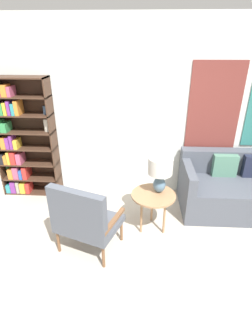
# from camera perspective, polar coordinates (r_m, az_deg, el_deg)

# --- Properties ---
(ground_plane) EXTENTS (14.00, 14.00, 0.00)m
(ground_plane) POSITION_cam_1_polar(r_m,az_deg,el_deg) (3.06, 2.03, -24.34)
(ground_plane) COLOR #B2A899
(wall_back) EXTENTS (6.40, 0.08, 2.70)m
(wall_back) POSITION_cam_1_polar(r_m,az_deg,el_deg) (4.09, 3.84, 11.97)
(wall_back) COLOR silver
(wall_back) RESTS_ON ground_plane
(bookshelf) EXTENTS (0.93, 0.30, 1.89)m
(bookshelf) POSITION_cam_1_polar(r_m,az_deg,el_deg) (4.48, -22.34, 5.55)
(bookshelf) COLOR #422B1E
(bookshelf) RESTS_ON ground_plane
(armchair) EXTENTS (0.86, 0.78, 0.94)m
(armchair) POSITION_cam_1_polar(r_m,az_deg,el_deg) (3.11, -9.24, -10.71)
(armchair) COLOR brown
(armchair) RESTS_ON ground_plane
(couch) EXTENTS (1.73, 0.91, 0.84)m
(couch) POSITION_cam_1_polar(r_m,az_deg,el_deg) (4.32, 23.41, -4.23)
(couch) COLOR #474C56
(couch) RESTS_ON ground_plane
(side_table) EXTENTS (0.58, 0.58, 0.55)m
(side_table) POSITION_cam_1_polar(r_m,az_deg,el_deg) (3.47, 5.98, -6.44)
(side_table) COLOR #99704C
(side_table) RESTS_ON ground_plane
(table_lamp) EXTENTS (0.31, 0.31, 0.49)m
(table_lamp) POSITION_cam_1_polar(r_m,az_deg,el_deg) (3.34, 7.46, -0.41)
(table_lamp) COLOR slate
(table_lamp) RESTS_ON side_table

